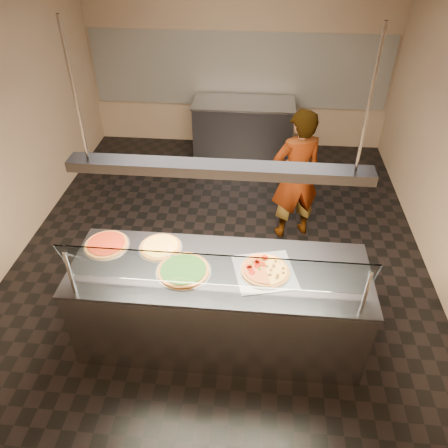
# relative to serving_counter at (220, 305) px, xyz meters

# --- Properties ---
(ground) EXTENTS (5.00, 6.00, 0.02)m
(ground) POSITION_rel_serving_counter_xyz_m (-0.12, 1.40, -0.48)
(ground) COLOR black
(ground) RESTS_ON ground
(wall_back) EXTENTS (5.00, 0.02, 3.00)m
(wall_back) POSITION_rel_serving_counter_xyz_m (-0.12, 4.41, 1.03)
(wall_back) COLOR tan
(wall_back) RESTS_ON ground
(wall_front) EXTENTS (5.00, 0.02, 3.00)m
(wall_front) POSITION_rel_serving_counter_xyz_m (-0.12, -1.61, 1.03)
(wall_front) COLOR tan
(wall_front) RESTS_ON ground
(tile_band) EXTENTS (4.90, 0.02, 1.20)m
(tile_band) POSITION_rel_serving_counter_xyz_m (-0.12, 4.38, 0.83)
(tile_band) COLOR silver
(tile_band) RESTS_ON wall_back
(serving_counter) EXTENTS (2.68, 0.94, 0.93)m
(serving_counter) POSITION_rel_serving_counter_xyz_m (0.00, 0.00, 0.00)
(serving_counter) COLOR #B7B7BC
(serving_counter) RESTS_ON ground
(sneeze_guard) EXTENTS (2.44, 0.18, 0.54)m
(sneeze_guard) POSITION_rel_serving_counter_xyz_m (-0.00, -0.34, 0.76)
(sneeze_guard) COLOR #B7B7BC
(sneeze_guard) RESTS_ON serving_counter
(perforated_tray) EXTENTS (0.62, 0.62, 0.01)m
(perforated_tray) POSITION_rel_serving_counter_xyz_m (0.40, -0.00, 0.47)
(perforated_tray) COLOR silver
(perforated_tray) RESTS_ON serving_counter
(half_pizza_pepperoni) EXTENTS (0.31, 0.46, 0.05)m
(half_pizza_pepperoni) POSITION_rel_serving_counter_xyz_m (0.30, -0.00, 0.50)
(half_pizza_pepperoni) COLOR brown
(half_pizza_pepperoni) RESTS_ON perforated_tray
(half_pizza_sausage) EXTENTS (0.31, 0.46, 0.04)m
(half_pizza_sausage) POSITION_rel_serving_counter_xyz_m (0.51, -0.00, 0.49)
(half_pizza_sausage) COLOR brown
(half_pizza_sausage) RESTS_ON perforated_tray
(pizza_spinach) EXTENTS (0.49, 0.49, 0.03)m
(pizza_spinach) POSITION_rel_serving_counter_xyz_m (-0.31, -0.06, 0.48)
(pizza_spinach) COLOR silver
(pizza_spinach) RESTS_ON serving_counter
(pizza_cheese) EXTENTS (0.41, 0.41, 0.03)m
(pizza_cheese) POSITION_rel_serving_counter_xyz_m (-0.58, 0.24, 0.48)
(pizza_cheese) COLOR silver
(pizza_cheese) RESTS_ON serving_counter
(pizza_tomato) EXTENTS (0.43, 0.43, 0.03)m
(pizza_tomato) POSITION_rel_serving_counter_xyz_m (-1.10, 0.23, 0.48)
(pizza_tomato) COLOR silver
(pizza_tomato) RESTS_ON serving_counter
(pizza_spatula) EXTENTS (0.20, 0.23, 0.02)m
(pizza_spatula) POSITION_rel_serving_counter_xyz_m (-0.45, 0.13, 0.49)
(pizza_spatula) COLOR #B7B7BC
(pizza_spatula) RESTS_ON pizza_spinach
(prep_table) EXTENTS (1.65, 0.74, 0.93)m
(prep_table) POSITION_rel_serving_counter_xyz_m (-0.01, 3.95, 0.00)
(prep_table) COLOR #434349
(prep_table) RESTS_ON ground
(worker) EXTENTS (0.73, 0.61, 1.72)m
(worker) POSITION_rel_serving_counter_xyz_m (0.75, 1.80, 0.39)
(worker) COLOR #34303A
(worker) RESTS_ON ground
(heat_lamp_housing) EXTENTS (2.30, 0.18, 0.08)m
(heat_lamp_housing) POSITION_rel_serving_counter_xyz_m (-0.00, 0.00, 1.48)
(heat_lamp_housing) COLOR #434349
(heat_lamp_housing) RESTS_ON ceiling
(lamp_rod_left) EXTENTS (0.02, 0.02, 1.01)m
(lamp_rod_left) POSITION_rel_serving_counter_xyz_m (-1.00, 0.00, 2.03)
(lamp_rod_left) COLOR #B7B7BC
(lamp_rod_left) RESTS_ON ceiling
(lamp_rod_right) EXTENTS (0.02, 0.02, 1.01)m
(lamp_rod_right) POSITION_rel_serving_counter_xyz_m (1.00, 0.00, 2.03)
(lamp_rod_right) COLOR #B7B7BC
(lamp_rod_right) RESTS_ON ceiling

